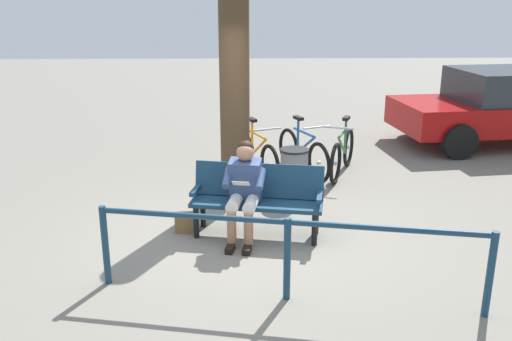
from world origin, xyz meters
TOP-DOWN VIEW (x-y plane):
  - ground_plane at (0.00, 0.00)m, footprint 40.00×40.00m
  - bench at (-0.20, -0.24)m, footprint 1.66×0.76m
  - person_reading at (-0.04, -0.10)m, footprint 0.54×0.81m
  - handbag at (0.69, -0.32)m, footprint 0.31×0.16m
  - tree_trunk at (0.09, -1.65)m, footprint 0.42×0.42m
  - litter_bin at (-0.77, -1.49)m, footprint 0.42×0.42m
  - bicycle_green at (-1.66, -2.58)m, footprint 0.72×1.58m
  - bicycle_purple at (-1.02, -2.62)m, footprint 0.75×1.57m
  - bicycle_blue at (-0.25, -2.51)m, footprint 0.73×1.58m
  - railing_fence at (-0.44, 1.34)m, footprint 3.71×0.78m
  - parked_car at (-5.24, -4.51)m, footprint 4.39×2.42m

SIDE VIEW (x-z plane):
  - ground_plane at x=0.00m, z-range 0.00..0.00m
  - handbag at x=0.69m, z-range 0.00..0.24m
  - bicycle_green at x=-1.66m, z-range -0.11..0.83m
  - bicycle_purple at x=-1.02m, z-range -0.11..0.83m
  - bicycle_blue at x=-0.25m, z-range -0.11..0.83m
  - litter_bin at x=-0.77m, z-range 0.00..0.74m
  - bench at x=-0.20m, z-range 0.07..0.94m
  - railing_fence at x=-0.44m, z-range 0.19..1.04m
  - person_reading at x=-0.04m, z-range 0.06..1.27m
  - parked_car at x=-5.24m, z-range 0.04..1.51m
  - tree_trunk at x=0.09m, z-range 0.00..3.11m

